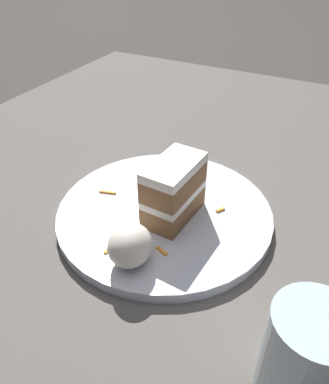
{
  "coord_description": "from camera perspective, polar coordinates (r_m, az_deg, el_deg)",
  "views": [
    {
      "loc": [
        -0.38,
        -0.18,
        0.39
      ],
      "look_at": [
        -0.02,
        0.01,
        0.08
      ],
      "focal_mm": 35.0,
      "sensor_mm": 36.0,
      "label": 1
    }
  ],
  "objects": [
    {
      "name": "plate",
      "position": [
        0.54,
        0.0,
        -3.21
      ],
      "size": [
        0.3,
        0.3,
        0.01
      ],
      "primitive_type": "cylinder",
      "color": "silver",
      "rests_on": "dining_table"
    },
    {
      "name": "dining_table",
      "position": [
        0.56,
        1.66,
        -4.74
      ],
      "size": [
        1.3,
        1.07,
        0.04
      ],
      "primitive_type": "cube",
      "color": "#56514C",
      "rests_on": "ground"
    },
    {
      "name": "orange_garnish",
      "position": [
        0.6,
        -0.17,
        2.68
      ],
      "size": [
        0.06,
        0.06,
        0.0
      ],
      "primitive_type": "cylinder",
      "color": "orange",
      "rests_on": "plate"
    },
    {
      "name": "drinking_glass",
      "position": [
        0.37,
        20.45,
        -22.8
      ],
      "size": [
        0.07,
        0.07,
        0.1
      ],
      "color": "silver",
      "rests_on": "dining_table"
    },
    {
      "name": "cream_dollop",
      "position": [
        0.44,
        -5.28,
        -8.11
      ],
      "size": [
        0.06,
        0.05,
        0.05
      ],
      "primitive_type": "ellipsoid",
      "color": "silver",
      "rests_on": "plate"
    },
    {
      "name": "carrot_shreds_scatter",
      "position": [
        0.55,
        -1.3,
        -0.98
      ],
      "size": [
        0.24,
        0.18,
        0.0
      ],
      "color": "orange",
      "rests_on": "plate"
    },
    {
      "name": "ground_plane",
      "position": [
        0.57,
        1.62,
        -6.19
      ],
      "size": [
        6.0,
        6.0,
        0.0
      ],
      "primitive_type": "plane",
      "color": "#38332D",
      "rests_on": "ground"
    },
    {
      "name": "cake_slice",
      "position": [
        0.5,
        1.41,
        0.31
      ],
      "size": [
        0.1,
        0.06,
        0.09
      ],
      "rotation": [
        0.0,
        0.0,
        1.5
      ],
      "color": "brown",
      "rests_on": "plate"
    }
  ]
}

